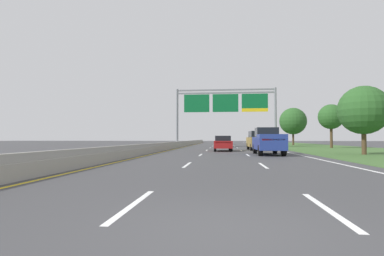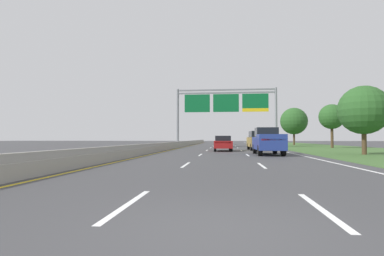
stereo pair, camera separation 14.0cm
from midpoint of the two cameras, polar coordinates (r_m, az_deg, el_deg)
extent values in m
plane|color=#3D3D3F|center=(39.40, 5.91, -3.86)|extent=(220.00, 220.00, 0.00)
cube|color=white|center=(6.30, -11.68, -13.97)|extent=(0.14, 3.00, 0.01)
cube|color=white|center=(15.05, -1.20, -6.97)|extent=(0.14, 3.00, 0.01)
cube|color=white|center=(23.98, 1.47, -5.09)|extent=(0.14, 3.00, 0.01)
cube|color=white|center=(32.95, 2.68, -4.23)|extent=(0.14, 3.00, 0.01)
cube|color=white|center=(41.93, 3.37, -3.74)|extent=(0.14, 3.00, 0.01)
cube|color=white|center=(50.92, 3.82, -3.42)|extent=(0.14, 3.00, 0.01)
cube|color=white|center=(59.92, 4.13, -3.20)|extent=(0.14, 3.00, 0.01)
cube|color=white|center=(68.91, 4.37, -3.04)|extent=(0.14, 3.00, 0.01)
cube|color=white|center=(77.91, 4.54, -2.91)|extent=(0.14, 3.00, 0.01)
cube|color=white|center=(86.90, 4.68, -2.81)|extent=(0.14, 3.00, 0.01)
cube|color=white|center=(6.30, 23.56, -13.85)|extent=(0.14, 3.00, 0.01)
cube|color=white|center=(15.05, 13.03, -6.92)|extent=(0.14, 3.00, 0.01)
cube|color=white|center=(23.98, 10.35, -5.06)|extent=(0.14, 3.00, 0.01)
cube|color=white|center=(32.95, 9.14, -4.21)|extent=(0.14, 3.00, 0.01)
cube|color=white|center=(41.93, 8.44, -3.73)|extent=(0.14, 3.00, 0.01)
cube|color=white|center=(50.92, 7.99, -3.41)|extent=(0.14, 3.00, 0.01)
cube|color=white|center=(59.92, 7.68, -3.19)|extent=(0.14, 3.00, 0.01)
cube|color=white|center=(68.91, 7.45, -3.03)|extent=(0.14, 3.00, 0.01)
cube|color=white|center=(77.91, 7.27, -2.90)|extent=(0.14, 3.00, 0.01)
cube|color=white|center=(86.90, 7.13, -2.80)|extent=(0.14, 3.00, 0.01)
cube|color=white|center=(39.83, 14.44, -3.78)|extent=(0.16, 106.00, 0.01)
cube|color=gold|center=(39.83, -2.63, -3.84)|extent=(0.16, 106.00, 0.01)
cube|color=#3D602D|center=(41.79, 25.45, -3.56)|extent=(14.00, 110.00, 0.02)
cube|color=#99968E|center=(39.94, -3.62, -3.44)|extent=(0.60, 110.00, 0.55)
cube|color=#99968E|center=(39.93, -3.62, -2.83)|extent=(0.25, 110.00, 0.30)
cylinder|color=gray|center=(46.11, -2.91, 1.91)|extent=(0.36, 0.36, 8.85)
cylinder|color=gray|center=(46.20, 15.42, 1.97)|extent=(0.36, 0.36, 8.85)
cube|color=gray|center=(46.04, 6.25, 7.19)|extent=(14.70, 0.24, 0.20)
cube|color=gray|center=(45.97, 6.25, 6.63)|extent=(14.70, 0.24, 0.20)
cube|color=#0C602D|center=(45.77, 0.81, 4.68)|extent=(3.83, 0.12, 2.68)
cube|color=#0C602D|center=(45.59, 6.26, 4.72)|extent=(3.83, 0.12, 2.68)
cube|color=#0C602D|center=(45.85, 11.70, 5.03)|extent=(3.83, 0.12, 2.18)
cube|color=yellow|center=(45.71, 11.71, 3.36)|extent=(3.83, 0.12, 0.50)
cube|color=navy|center=(24.95, 14.04, -2.81)|extent=(2.03, 5.41, 1.00)
cube|color=black|center=(25.79, 13.74, -0.80)|extent=(1.73, 1.91, 0.78)
cube|color=#B21414|center=(22.32, 15.04, -2.14)|extent=(1.68, 0.09, 0.12)
cube|color=navy|center=(23.24, 14.65, -1.39)|extent=(2.01, 1.96, 0.20)
cylinder|color=black|center=(26.68, 11.65, -3.84)|extent=(0.31, 0.84, 0.84)
cylinder|color=black|center=(26.91, 15.26, -3.80)|extent=(0.31, 0.84, 0.84)
cylinder|color=black|center=(23.03, 12.63, -4.14)|extent=(0.31, 0.84, 0.84)
cylinder|color=black|center=(23.30, 16.79, -4.08)|extent=(0.31, 0.84, 0.84)
cube|color=#A38438|center=(34.32, 12.11, -2.60)|extent=(2.04, 4.75, 1.05)
cube|color=black|center=(34.18, 12.13, -1.15)|extent=(1.72, 3.05, 0.68)
cube|color=#B21414|center=(32.03, 12.67, -2.08)|extent=(1.60, 0.13, 0.12)
cylinder|color=black|center=(35.82, 10.46, -3.42)|extent=(0.28, 0.77, 0.76)
cylinder|color=black|center=(36.03, 13.06, -3.39)|extent=(0.28, 0.77, 0.76)
cylinder|color=black|center=(32.64, 11.07, -3.56)|extent=(0.28, 0.77, 0.76)
cylinder|color=black|center=(32.88, 13.92, -3.53)|extent=(0.28, 0.77, 0.76)
cube|color=maroon|center=(31.34, 5.70, -3.09)|extent=(1.94, 4.45, 0.72)
cube|color=black|center=(31.28, 5.70, -1.96)|extent=(1.63, 2.34, 0.52)
cube|color=#B21414|center=(29.18, 5.80, -2.75)|extent=(1.53, 0.12, 0.12)
cylinder|color=black|center=(32.83, 4.24, -3.67)|extent=(0.24, 0.67, 0.66)
cylinder|color=black|center=(32.87, 7.04, -3.66)|extent=(0.24, 0.67, 0.66)
cylinder|color=black|center=(29.84, 4.23, -3.84)|extent=(0.24, 0.67, 0.66)
cylinder|color=black|center=(29.88, 7.31, -3.83)|extent=(0.24, 0.67, 0.66)
cube|color=slate|center=(45.80, 5.76, -2.73)|extent=(1.84, 4.41, 0.72)
cube|color=black|center=(45.74, 5.76, -1.95)|extent=(1.58, 2.31, 0.52)
cube|color=#B21414|center=(43.63, 5.74, -2.48)|extent=(1.53, 0.09, 0.12)
cylinder|color=black|center=(47.31, 4.81, -3.14)|extent=(0.22, 0.66, 0.66)
cylinder|color=black|center=(47.30, 6.75, -3.13)|extent=(0.22, 0.66, 0.66)
cylinder|color=black|center=(44.32, 4.71, -3.22)|extent=(0.22, 0.66, 0.66)
cylinder|color=black|center=(44.31, 6.79, -3.21)|extent=(0.22, 0.66, 0.66)
cube|color=black|center=(61.96, 6.03, -2.52)|extent=(1.94, 4.45, 0.72)
cube|color=black|center=(61.90, 6.03, -1.95)|extent=(1.63, 2.34, 0.52)
cube|color=#B21414|center=(59.80, 5.98, -2.33)|extent=(1.53, 0.12, 0.12)
cylinder|color=black|center=(63.48, 5.35, -2.83)|extent=(0.24, 0.67, 0.66)
cylinder|color=black|center=(63.44, 6.79, -2.83)|extent=(0.24, 0.67, 0.66)
cylinder|color=black|center=(60.49, 5.24, -2.88)|extent=(0.24, 0.67, 0.66)
cylinder|color=black|center=(60.45, 6.76, -2.87)|extent=(0.24, 0.67, 0.66)
cylinder|color=#4C3823|center=(27.71, 29.64, -2.33)|extent=(0.36, 0.36, 2.02)
sphere|color=#285623|center=(27.80, 29.55, 2.97)|extent=(3.90, 3.90, 3.90)
cylinder|color=#4C3823|center=(45.17, 24.78, -1.60)|extent=(0.36, 0.36, 2.91)
sphere|color=#285623|center=(45.27, 24.73, 1.96)|extent=(3.39, 3.39, 3.39)
cylinder|color=#4C3823|center=(60.54, 18.53, -1.89)|extent=(0.36, 0.36, 2.56)
sphere|color=#285623|center=(60.63, 18.50, 1.25)|extent=(5.08, 5.08, 5.08)
camera|label=1|loc=(0.07, -90.14, 0.00)|focal=28.19mm
camera|label=2|loc=(0.07, 89.86, 0.00)|focal=28.19mm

